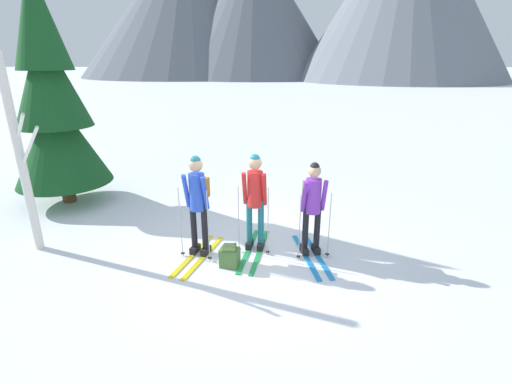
{
  "coord_description": "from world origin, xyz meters",
  "views": [
    {
      "loc": [
        0.31,
        -5.98,
        3.39
      ],
      "look_at": [
        0.09,
        0.51,
        1.05
      ],
      "focal_mm": 25.78,
      "sensor_mm": 36.0,
      "label": 1
    }
  ],
  "objects_px": {
    "skier_in_blue": "(198,199)",
    "backpack_on_snow_front": "(230,257)",
    "pine_tree_near": "(52,103)",
    "birch_tree_tall": "(21,157)",
    "skier_in_purple": "(312,204)",
    "skier_in_red": "(255,196)"
  },
  "relations": [
    {
      "from": "skier_in_blue",
      "to": "backpack_on_snow_front",
      "type": "distance_m",
      "value": 1.15
    },
    {
      "from": "backpack_on_snow_front",
      "to": "pine_tree_near",
      "type": "bearing_deg",
      "value": 145.84
    },
    {
      "from": "skier_in_blue",
      "to": "skier_in_purple",
      "type": "xyz_separation_m",
      "value": [
        2.03,
        0.08,
        -0.08
      ]
    },
    {
      "from": "skier_in_purple",
      "to": "backpack_on_snow_front",
      "type": "relative_size",
      "value": 4.61
    },
    {
      "from": "backpack_on_snow_front",
      "to": "birch_tree_tall",
      "type": "bearing_deg",
      "value": 172.04
    },
    {
      "from": "backpack_on_snow_front",
      "to": "skier_in_red",
      "type": "bearing_deg",
      "value": 57.52
    },
    {
      "from": "skier_in_purple",
      "to": "pine_tree_near",
      "type": "xyz_separation_m",
      "value": [
        -5.83,
        2.47,
        1.47
      ]
    },
    {
      "from": "skier_in_purple",
      "to": "skier_in_red",
      "type": "bearing_deg",
      "value": 171.68
    },
    {
      "from": "skier_in_blue",
      "to": "backpack_on_snow_front",
      "type": "relative_size",
      "value": 4.92
    },
    {
      "from": "skier_in_blue",
      "to": "skier_in_red",
      "type": "relative_size",
      "value": 1.01
    },
    {
      "from": "skier_in_red",
      "to": "skier_in_purple",
      "type": "relative_size",
      "value": 1.06
    },
    {
      "from": "skier_in_purple",
      "to": "pine_tree_near",
      "type": "distance_m",
      "value": 6.5
    },
    {
      "from": "skier_in_blue",
      "to": "skier_in_purple",
      "type": "bearing_deg",
      "value": 2.31
    },
    {
      "from": "skier_in_purple",
      "to": "pine_tree_near",
      "type": "relative_size",
      "value": 0.33
    },
    {
      "from": "skier_in_blue",
      "to": "pine_tree_near",
      "type": "xyz_separation_m",
      "value": [
        -3.81,
        2.55,
        1.38
      ]
    },
    {
      "from": "birch_tree_tall",
      "to": "backpack_on_snow_front",
      "type": "xyz_separation_m",
      "value": [
        3.68,
        -0.51,
        -1.61
      ]
    },
    {
      "from": "skier_in_blue",
      "to": "pine_tree_near",
      "type": "height_order",
      "value": "pine_tree_near"
    },
    {
      "from": "skier_in_blue",
      "to": "pine_tree_near",
      "type": "distance_m",
      "value": 4.79
    },
    {
      "from": "skier_in_red",
      "to": "pine_tree_near",
      "type": "height_order",
      "value": "pine_tree_near"
    },
    {
      "from": "pine_tree_near",
      "to": "backpack_on_snow_front",
      "type": "xyz_separation_m",
      "value": [
        4.39,
        -2.98,
        -2.27
      ]
    },
    {
      "from": "pine_tree_near",
      "to": "birch_tree_tall",
      "type": "bearing_deg",
      "value": -73.82
    },
    {
      "from": "birch_tree_tall",
      "to": "skier_in_red",
      "type": "bearing_deg",
      "value": 2.0
    }
  ]
}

